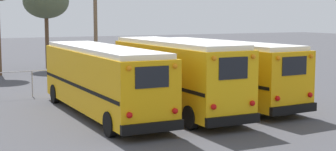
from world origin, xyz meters
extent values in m
plane|color=#424247|center=(0.00, 0.00, 0.00)|extent=(160.00, 160.00, 0.00)
cube|color=#E5A00C|center=(-3.20, 0.18, 1.60)|extent=(2.50, 10.76, 2.53)
cube|color=white|center=(-3.20, 0.18, 2.96)|extent=(2.30, 10.32, 0.20)
cube|color=black|center=(-3.27, -5.23, 0.51)|extent=(2.40, 0.23, 0.36)
cube|color=black|center=(-3.27, -5.20, 2.29)|extent=(1.29, 0.05, 0.76)
sphere|color=red|center=(-4.15, -5.22, 1.03)|extent=(0.22, 0.22, 0.22)
sphere|color=orange|center=(-4.15, -5.22, 2.64)|extent=(0.18, 0.18, 0.18)
sphere|color=red|center=(-2.39, -5.25, 1.03)|extent=(0.22, 0.22, 0.22)
sphere|color=orange|center=(-2.39, -5.25, 2.64)|extent=(0.18, 0.18, 0.18)
cube|color=black|center=(-4.39, 0.19, 1.41)|extent=(0.17, 10.51, 0.14)
cube|color=black|center=(-2.01, 0.16, 1.41)|extent=(0.17, 10.51, 0.14)
cylinder|color=black|center=(-4.24, 4.25, 0.47)|extent=(0.29, 0.95, 0.95)
cylinder|color=black|center=(-2.05, 4.22, 0.47)|extent=(0.29, 0.95, 0.95)
cylinder|color=black|center=(-4.35, -3.87, 0.47)|extent=(0.29, 0.95, 0.95)
cylinder|color=black|center=(-2.16, -3.90, 0.47)|extent=(0.29, 0.95, 0.95)
cube|color=#EAAA0F|center=(0.00, -0.84, 1.72)|extent=(2.41, 9.27, 2.77)
cube|color=white|center=(0.00, -0.84, 3.20)|extent=(2.22, 8.90, 0.20)
cube|color=black|center=(-0.05, -5.50, 0.51)|extent=(2.36, 0.22, 0.36)
cube|color=black|center=(-0.05, -5.47, 2.48)|extent=(1.27, 0.04, 0.83)
sphere|color=red|center=(-0.92, -5.50, 1.09)|extent=(0.22, 0.22, 0.22)
sphere|color=orange|center=(-0.92, -5.50, 2.88)|extent=(0.18, 0.18, 0.18)
sphere|color=red|center=(0.82, -5.52, 1.09)|extent=(0.22, 0.22, 0.22)
sphere|color=orange|center=(0.82, -5.52, 2.88)|extent=(0.18, 0.18, 0.18)
cube|color=black|center=(-1.17, -0.82, 1.51)|extent=(0.12, 9.06, 0.14)
cube|color=black|center=(1.17, -0.85, 1.51)|extent=(0.12, 9.06, 0.14)
cylinder|color=black|center=(-1.04, 2.50, 0.47)|extent=(0.29, 0.95, 0.95)
cylinder|color=black|center=(1.11, 2.48, 0.47)|extent=(0.29, 0.95, 0.95)
cylinder|color=black|center=(-1.11, -4.15, 0.47)|extent=(0.29, 0.95, 0.95)
cylinder|color=black|center=(1.04, -4.17, 0.47)|extent=(0.29, 0.95, 0.95)
cube|color=#E5A00C|center=(3.20, 0.53, 1.63)|extent=(3.04, 10.72, 2.59)
cube|color=white|center=(3.20, 0.53, 3.03)|extent=(2.82, 10.28, 0.20)
cube|color=black|center=(3.49, -4.80, 0.52)|extent=(2.52, 0.34, 0.36)
cube|color=black|center=(3.49, -4.77, 2.34)|extent=(1.35, 0.10, 0.78)
sphere|color=red|center=(2.57, -4.86, 1.05)|extent=(0.22, 0.22, 0.22)
sphere|color=orange|center=(2.57, -4.86, 2.71)|extent=(0.18, 0.18, 0.18)
sphere|color=red|center=(4.42, -4.76, 1.05)|extent=(0.22, 0.22, 0.22)
sphere|color=orange|center=(4.42, -4.76, 2.71)|extent=(0.18, 0.18, 0.18)
cube|color=black|center=(1.96, 0.46, 1.44)|extent=(0.60, 10.37, 0.14)
cube|color=black|center=(4.44, 0.60, 1.44)|extent=(0.60, 10.37, 0.14)
cylinder|color=black|center=(1.83, 4.46, 0.48)|extent=(0.33, 0.98, 0.97)
cylinder|color=black|center=(4.13, 4.59, 0.48)|extent=(0.33, 0.98, 0.97)
cylinder|color=black|center=(2.27, -3.52, 0.48)|extent=(0.33, 0.98, 0.97)
cylinder|color=black|center=(4.57, -3.40, 0.48)|extent=(0.33, 0.98, 0.97)
cylinder|color=brown|center=(1.09, 13.20, 4.36)|extent=(0.26, 0.26, 8.72)
cylinder|color=brown|center=(-0.35, 21.24, 2.26)|extent=(0.32, 0.32, 4.51)
ellipsoid|color=#4C563D|center=(-0.35, 21.24, 5.54)|extent=(3.74, 3.74, 2.80)
cylinder|color=#939399|center=(-4.80, 6.89, 0.70)|extent=(0.06, 0.06, 1.40)
cylinder|color=#939399|center=(-2.40, 6.89, 0.70)|extent=(0.06, 0.06, 1.40)
cylinder|color=#939399|center=(0.00, 6.89, 0.70)|extent=(0.06, 0.06, 1.40)
cylinder|color=#939399|center=(2.40, 6.89, 0.70)|extent=(0.06, 0.06, 1.40)
cylinder|color=#939399|center=(4.80, 6.89, 0.70)|extent=(0.06, 0.06, 1.40)
cylinder|color=#939399|center=(7.20, 6.89, 0.70)|extent=(0.06, 0.06, 1.40)
cylinder|color=#939399|center=(0.00, 6.89, 1.40)|extent=(14.40, 0.04, 0.04)
camera|label=1|loc=(-10.92, -21.29, 4.47)|focal=55.00mm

